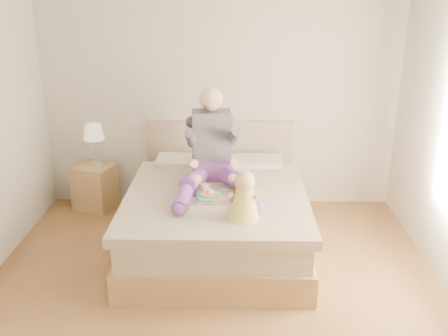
{
  "coord_description": "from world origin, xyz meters",
  "views": [
    {
      "loc": [
        0.17,
        -3.44,
        2.46
      ],
      "look_at": [
        0.07,
        1.02,
        0.82
      ],
      "focal_mm": 40.0,
      "sensor_mm": 36.0,
      "label": 1
    }
  ],
  "objects_px": {
    "nightstand": "(95,187)",
    "tray": "(219,195)",
    "bed": "(217,213)",
    "adult": "(213,155)",
    "baby": "(244,199)"
  },
  "relations": [
    {
      "from": "nightstand",
      "to": "tray",
      "type": "bearing_deg",
      "value": -17.87
    },
    {
      "from": "bed",
      "to": "tray",
      "type": "bearing_deg",
      "value": -84.22
    },
    {
      "from": "bed",
      "to": "nightstand",
      "type": "relative_size",
      "value": 4.16
    },
    {
      "from": "bed",
      "to": "adult",
      "type": "relative_size",
      "value": 1.86
    },
    {
      "from": "tray",
      "to": "adult",
      "type": "bearing_deg",
      "value": 99.08
    },
    {
      "from": "tray",
      "to": "baby",
      "type": "bearing_deg",
      "value": -63.43
    },
    {
      "from": "bed",
      "to": "baby",
      "type": "xyz_separation_m",
      "value": [
        0.26,
        -0.72,
        0.47
      ]
    },
    {
      "from": "tray",
      "to": "baby",
      "type": "relative_size",
      "value": 1.02
    },
    {
      "from": "baby",
      "to": "bed",
      "type": "bearing_deg",
      "value": 113.79
    },
    {
      "from": "tray",
      "to": "baby",
      "type": "height_order",
      "value": "baby"
    },
    {
      "from": "nightstand",
      "to": "tray",
      "type": "height_order",
      "value": "tray"
    },
    {
      "from": "nightstand",
      "to": "baby",
      "type": "bearing_deg",
      "value": -23.07
    },
    {
      "from": "tray",
      "to": "baby",
      "type": "distance_m",
      "value": 0.5
    },
    {
      "from": "adult",
      "to": "tray",
      "type": "height_order",
      "value": "adult"
    },
    {
      "from": "nightstand",
      "to": "adult",
      "type": "xyz_separation_m",
      "value": [
        1.4,
        -0.7,
        0.63
      ]
    }
  ]
}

